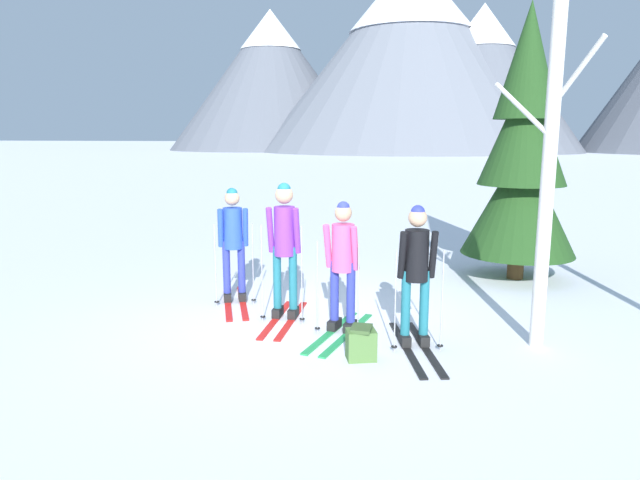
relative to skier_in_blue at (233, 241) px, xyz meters
The scene contains 9 objects.
ground_plane 1.64m from the skier_in_blue, 26.46° to the right, with size 400.00×400.00×0.00m, color white.
skier_in_blue is the anchor object (origin of this frame).
skier_in_purple 1.12m from the skier_in_blue, 30.69° to the right, with size 0.61×1.64×1.85m.
skier_in_pink 2.05m from the skier_in_blue, 27.54° to the right, with size 0.62×1.71×1.67m.
skier_in_black 3.00m from the skier_in_blue, 24.15° to the right, with size 0.79×1.77×1.68m.
pine_tree_near 5.03m from the skier_in_blue, 29.31° to the left, with size 1.91×1.91×4.61m.
birch_tree_tall 4.42m from the skier_in_blue, 12.40° to the right, with size 0.98×1.17×4.18m.
backpack_on_snow_front 2.93m from the skier_in_blue, 39.40° to the right, with size 0.38×0.33×0.38m.
mountain_ridge_distant 83.07m from the skier_in_blue, 86.46° to the left, with size 99.41×45.35×29.05m.
Camera 1 is at (1.86, -7.15, 2.47)m, focal length 31.89 mm.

